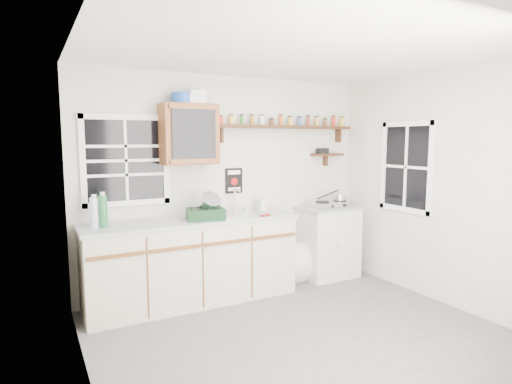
% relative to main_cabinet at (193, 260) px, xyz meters
% --- Properties ---
extents(room, '(3.64, 3.24, 2.54)m').
position_rel_main_cabinet_xyz_m(room, '(0.58, -1.30, 0.79)').
color(room, '#4E4E51').
rests_on(room, ground).
extents(main_cabinet, '(2.31, 0.63, 0.92)m').
position_rel_main_cabinet_xyz_m(main_cabinet, '(0.00, 0.00, 0.00)').
color(main_cabinet, beige).
rests_on(main_cabinet, floor).
extents(right_cabinet, '(0.73, 0.57, 0.91)m').
position_rel_main_cabinet_xyz_m(right_cabinet, '(1.83, 0.03, -0.01)').
color(right_cabinet, beige).
rests_on(right_cabinet, floor).
extents(sink, '(0.52, 0.44, 0.29)m').
position_rel_main_cabinet_xyz_m(sink, '(0.54, 0.01, 0.47)').
color(sink, '#BABABF').
rests_on(sink, main_cabinet).
extents(upper_cabinet, '(0.60, 0.32, 0.65)m').
position_rel_main_cabinet_xyz_m(upper_cabinet, '(0.03, 0.14, 1.36)').
color(upper_cabinet, brown).
rests_on(upper_cabinet, wall_back).
extents(upper_cabinet_clutter, '(0.37, 0.24, 0.14)m').
position_rel_main_cabinet_xyz_m(upper_cabinet_clutter, '(0.02, 0.14, 1.75)').
color(upper_cabinet_clutter, '#1842A0').
rests_on(upper_cabinet_clutter, upper_cabinet).
extents(spice_shelf, '(1.91, 0.18, 0.35)m').
position_rel_main_cabinet_xyz_m(spice_shelf, '(1.32, 0.21, 1.47)').
color(spice_shelf, black).
rests_on(spice_shelf, wall_back).
extents(secondary_shelf, '(0.45, 0.16, 0.24)m').
position_rel_main_cabinet_xyz_m(secondary_shelf, '(1.94, 0.22, 1.12)').
color(secondary_shelf, black).
rests_on(secondary_shelf, wall_back).
extents(warning_sign, '(0.22, 0.02, 0.30)m').
position_rel_main_cabinet_xyz_m(warning_sign, '(0.63, 0.29, 0.82)').
color(warning_sign, black).
rests_on(warning_sign, wall_back).
extents(window_back, '(0.93, 0.03, 0.98)m').
position_rel_main_cabinet_xyz_m(window_back, '(-0.62, 0.29, 1.09)').
color(window_back, black).
rests_on(window_back, wall_back).
extents(window_right, '(0.03, 0.78, 1.08)m').
position_rel_main_cabinet_xyz_m(window_right, '(2.37, -0.75, 0.99)').
color(window_right, black).
rests_on(window_right, wall_back).
extents(water_bottles, '(0.16, 0.12, 0.35)m').
position_rel_main_cabinet_xyz_m(water_bottles, '(-0.94, 0.01, 0.62)').
color(water_bottles, silver).
rests_on(water_bottles, main_cabinet).
extents(dish_rack, '(0.45, 0.38, 0.30)m').
position_rel_main_cabinet_xyz_m(dish_rack, '(0.14, -0.09, 0.55)').
color(dish_rack, black).
rests_on(dish_rack, main_cabinet).
extents(soap_bottle, '(0.11, 0.11, 0.20)m').
position_rel_main_cabinet_xyz_m(soap_bottle, '(0.91, 0.11, 0.56)').
color(soap_bottle, white).
rests_on(soap_bottle, main_cabinet).
extents(rag, '(0.14, 0.12, 0.02)m').
position_rel_main_cabinet_xyz_m(rag, '(0.78, -0.19, 0.47)').
color(rag, maroon).
rests_on(rag, main_cabinet).
extents(hotplate, '(0.57, 0.33, 0.08)m').
position_rel_main_cabinet_xyz_m(hotplate, '(1.88, 0.01, 0.49)').
color(hotplate, '#BABABF').
rests_on(hotplate, right_cabinet).
extents(saucepan, '(0.32, 0.25, 0.15)m').
position_rel_main_cabinet_xyz_m(saucepan, '(2.01, 0.01, 0.57)').
color(saucepan, '#BABABF').
rests_on(saucepan, hotplate).
extents(trash_bag, '(0.47, 0.42, 0.53)m').
position_rel_main_cabinet_xyz_m(trash_bag, '(1.39, 0.07, -0.23)').
color(trash_bag, silver).
rests_on(trash_bag, floor).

